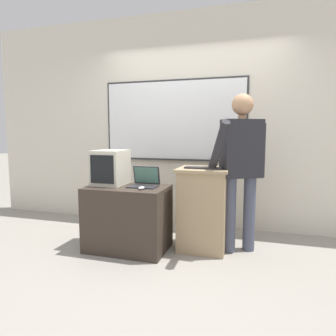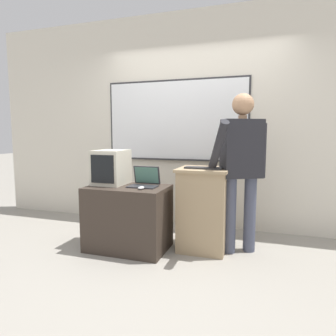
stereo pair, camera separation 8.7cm
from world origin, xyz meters
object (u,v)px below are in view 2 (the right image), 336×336
at_px(laptop, 145,180).
at_px(crt_monitor, 111,167).
at_px(computer_mouse_by_laptop, 141,188).
at_px(side_desk, 128,218).
at_px(lectern_podium, 203,209).
at_px(wireless_keyboard, 203,168).
at_px(person_presenter, 241,162).

distance_m(laptop, crt_monitor, 0.44).
bearing_deg(crt_monitor, computer_mouse_by_laptop, -22.93).
bearing_deg(side_desk, computer_mouse_by_laptop, -29.77).
relative_size(side_desk, computer_mouse_by_laptop, 8.84).
bearing_deg(lectern_podium, computer_mouse_by_laptop, -147.47).
bearing_deg(crt_monitor, side_desk, -16.21).
xyz_separation_m(wireless_keyboard, computer_mouse_by_laptop, (-0.60, -0.31, -0.20)).
height_order(lectern_podium, computer_mouse_by_laptop, lectern_podium).
xyz_separation_m(side_desk, laptop, (0.18, 0.08, 0.42)).
height_order(lectern_podium, person_presenter, person_presenter).
bearing_deg(person_presenter, side_desk, 166.25).
bearing_deg(wireless_keyboard, laptop, -170.02).
distance_m(side_desk, crt_monitor, 0.61).
bearing_deg(laptop, wireless_keyboard, 9.98).
bearing_deg(laptop, person_presenter, 12.07).
bearing_deg(wireless_keyboard, lectern_podium, 96.34).
distance_m(lectern_podium, laptop, 0.73).
height_order(side_desk, wireless_keyboard, wireless_keyboard).
bearing_deg(side_desk, laptop, 23.21).
xyz_separation_m(wireless_keyboard, crt_monitor, (-1.06, -0.12, -0.02)).
bearing_deg(lectern_podium, person_presenter, 5.96).
height_order(person_presenter, wireless_keyboard, person_presenter).
distance_m(wireless_keyboard, computer_mouse_by_laptop, 0.70).
relative_size(side_desk, person_presenter, 0.51).
height_order(laptop, computer_mouse_by_laptop, laptop).
bearing_deg(person_presenter, wireless_keyboard, 167.89).
height_order(wireless_keyboard, computer_mouse_by_laptop, wireless_keyboard).
bearing_deg(side_desk, crt_monitor, 163.79).
relative_size(lectern_podium, computer_mouse_by_laptop, 9.21).
xyz_separation_m(side_desk, person_presenter, (1.20, 0.29, 0.64)).
relative_size(person_presenter, computer_mouse_by_laptop, 17.18).
xyz_separation_m(side_desk, computer_mouse_by_laptop, (0.22, -0.12, 0.38)).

